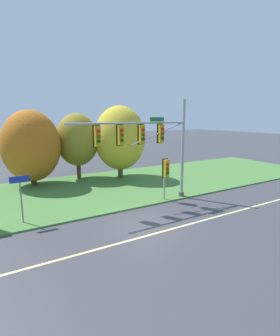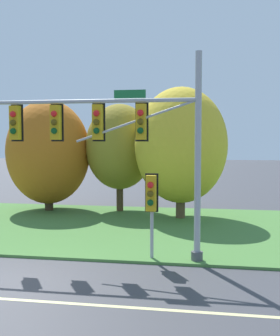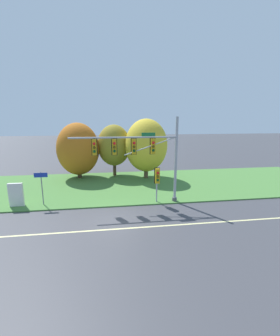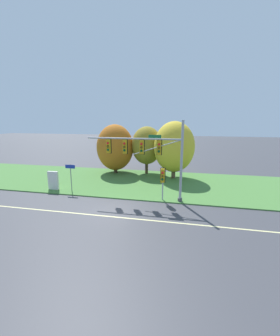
{
  "view_description": "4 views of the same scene",
  "coord_description": "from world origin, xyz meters",
  "px_view_note": "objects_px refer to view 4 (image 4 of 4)",
  "views": [
    {
      "loc": [
        -7.17,
        -11.66,
        5.98
      ],
      "look_at": [
        2.31,
        4.18,
        2.32
      ],
      "focal_mm": 28.0,
      "sensor_mm": 36.0,
      "label": 1
    },
    {
      "loc": [
        5.65,
        -11.31,
        4.2
      ],
      "look_at": [
        2.94,
        4.55,
        3.13
      ],
      "focal_mm": 45.0,
      "sensor_mm": 36.0,
      "label": 2
    },
    {
      "loc": [
        -0.3,
        -14.61,
        7.06
      ],
      "look_at": [
        2.35,
        3.98,
        2.84
      ],
      "focal_mm": 24.0,
      "sensor_mm": 36.0,
      "label": 3
    },
    {
      "loc": [
        5.7,
        -16.19,
        7.32
      ],
      "look_at": [
        1.37,
        3.85,
        2.74
      ],
      "focal_mm": 24.0,
      "sensor_mm": 36.0,
      "label": 4
    }
  ],
  "objects_px": {
    "tree_left_of_mast": "(147,146)",
    "tree_behind_signpost": "(174,147)",
    "tree_nearest_road": "(115,148)",
    "traffic_signal_mast": "(148,152)",
    "pedestrian_signal_near_kerb": "(163,177)",
    "info_kiosk": "(53,181)",
    "route_sign_post": "(71,173)"
  },
  "relations": [
    {
      "from": "tree_left_of_mast",
      "to": "tree_behind_signpost",
      "type": "xyz_separation_m",
      "value": [
        3.64,
        -1.62,
        0.12
      ]
    },
    {
      "from": "tree_nearest_road",
      "to": "tree_behind_signpost",
      "type": "relative_size",
      "value": 0.94
    },
    {
      "from": "traffic_signal_mast",
      "to": "pedestrian_signal_near_kerb",
      "type": "distance_m",
      "value": 2.59
    },
    {
      "from": "pedestrian_signal_near_kerb",
      "to": "info_kiosk",
      "type": "relative_size",
      "value": 1.56
    },
    {
      "from": "tree_behind_signpost",
      "to": "info_kiosk",
      "type": "height_order",
      "value": "tree_behind_signpost"
    },
    {
      "from": "tree_left_of_mast",
      "to": "tree_behind_signpost",
      "type": "height_order",
      "value": "tree_behind_signpost"
    },
    {
      "from": "pedestrian_signal_near_kerb",
      "to": "tree_behind_signpost",
      "type": "xyz_separation_m",
      "value": [
        0.42,
        7.99,
        1.7
      ]
    },
    {
      "from": "pedestrian_signal_near_kerb",
      "to": "tree_left_of_mast",
      "type": "height_order",
      "value": "tree_left_of_mast"
    },
    {
      "from": "tree_nearest_road",
      "to": "tree_left_of_mast",
      "type": "height_order",
      "value": "tree_nearest_road"
    },
    {
      "from": "tree_left_of_mast",
      "to": "route_sign_post",
      "type": "bearing_deg",
      "value": -124.68
    },
    {
      "from": "traffic_signal_mast",
      "to": "info_kiosk",
      "type": "xyz_separation_m",
      "value": [
        -10.0,
        0.66,
        -3.4
      ]
    },
    {
      "from": "tree_left_of_mast",
      "to": "info_kiosk",
      "type": "bearing_deg",
      "value": -132.56
    },
    {
      "from": "route_sign_post",
      "to": "info_kiosk",
      "type": "height_order",
      "value": "route_sign_post"
    },
    {
      "from": "traffic_signal_mast",
      "to": "tree_left_of_mast",
      "type": "relative_size",
      "value": 1.41
    },
    {
      "from": "pedestrian_signal_near_kerb",
      "to": "traffic_signal_mast",
      "type": "bearing_deg",
      "value": 174.72
    },
    {
      "from": "traffic_signal_mast",
      "to": "route_sign_post",
      "type": "height_order",
      "value": "traffic_signal_mast"
    },
    {
      "from": "info_kiosk",
      "to": "traffic_signal_mast",
      "type": "bearing_deg",
      "value": -3.8
    },
    {
      "from": "pedestrian_signal_near_kerb",
      "to": "tree_behind_signpost",
      "type": "relative_size",
      "value": 0.43
    },
    {
      "from": "traffic_signal_mast",
      "to": "route_sign_post",
      "type": "relative_size",
      "value": 3.18
    },
    {
      "from": "traffic_signal_mast",
      "to": "info_kiosk",
      "type": "relative_size",
      "value": 4.57
    },
    {
      "from": "tree_nearest_road",
      "to": "info_kiosk",
      "type": "height_order",
      "value": "tree_nearest_road"
    },
    {
      "from": "route_sign_post",
      "to": "tree_nearest_road",
      "type": "bearing_deg",
      "value": 76.92
    },
    {
      "from": "tree_left_of_mast",
      "to": "tree_nearest_road",
      "type": "bearing_deg",
      "value": -173.49
    },
    {
      "from": "traffic_signal_mast",
      "to": "tree_left_of_mast",
      "type": "xyz_separation_m",
      "value": [
        -1.89,
        9.49,
        -0.63
      ]
    },
    {
      "from": "pedestrian_signal_near_kerb",
      "to": "route_sign_post",
      "type": "xyz_separation_m",
      "value": [
        -9.32,
        0.81,
        -0.31
      ]
    },
    {
      "from": "tree_behind_signpost",
      "to": "traffic_signal_mast",
      "type": "bearing_deg",
      "value": -102.56
    },
    {
      "from": "pedestrian_signal_near_kerb",
      "to": "tree_nearest_road",
      "type": "bearing_deg",
      "value": 128.91
    },
    {
      "from": "pedestrian_signal_near_kerb",
      "to": "info_kiosk",
      "type": "bearing_deg",
      "value": 176.03
    },
    {
      "from": "traffic_signal_mast",
      "to": "tree_left_of_mast",
      "type": "bearing_deg",
      "value": 101.26
    },
    {
      "from": "tree_nearest_road",
      "to": "tree_behind_signpost",
      "type": "distance_m",
      "value": 7.9
    },
    {
      "from": "info_kiosk",
      "to": "route_sign_post",
      "type": "bearing_deg",
      "value": 0.52
    },
    {
      "from": "tree_left_of_mast",
      "to": "info_kiosk",
      "type": "xyz_separation_m",
      "value": [
        -8.11,
        -8.83,
        -2.77
      ]
    }
  ]
}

